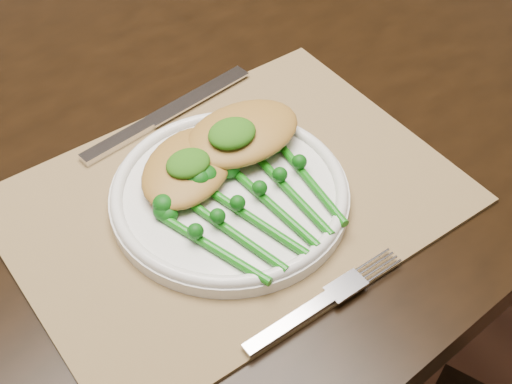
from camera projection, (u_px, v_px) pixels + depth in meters
dining_table at (189, 272)px, 1.14m from camera, size 1.67×1.03×0.75m
placemat at (232, 199)px, 0.73m from camera, size 0.45×0.33×0.00m
dinner_plate at (230, 194)px, 0.72m from camera, size 0.24×0.24×0.02m
knife at (152, 122)px, 0.81m from camera, size 0.23×0.05×0.01m
fork at (334, 294)px, 0.65m from camera, size 0.18×0.02×0.01m
chicken_fillet_left at (188, 167)px, 0.73m from camera, size 0.15×0.14×0.02m
chicken_fillet_right at (242, 133)px, 0.75m from camera, size 0.13×0.09×0.03m
pesto_dollop_left at (188, 163)px, 0.71m from camera, size 0.05×0.04×0.02m
pesto_dollop_right at (232, 133)px, 0.73m from camera, size 0.05×0.04×0.02m
broccolini_bundle at (263, 212)px, 0.69m from camera, size 0.17×0.19×0.04m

